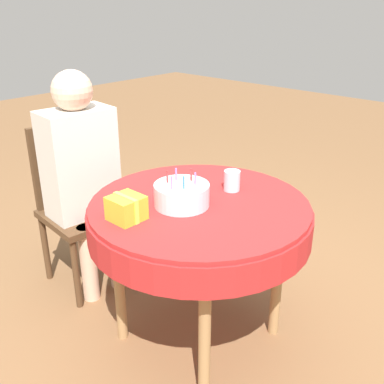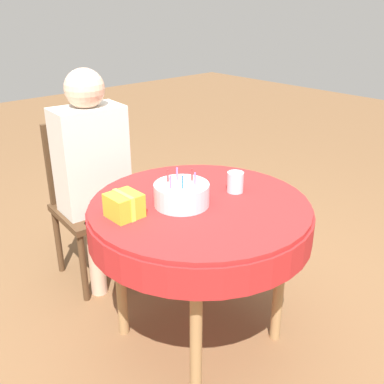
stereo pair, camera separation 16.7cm
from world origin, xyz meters
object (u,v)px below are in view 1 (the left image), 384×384
chair (77,200)px  birthday_cake (182,195)px  drinking_glass (232,181)px  gift_box (126,208)px  person (82,165)px

chair → birthday_cake: bearing=-84.9°
chair → drinking_glass: size_ratio=9.74×
chair → gift_box: chair is taller
drinking_glass → chair: bearing=107.0°
chair → gift_box: (-0.25, -0.75, 0.28)m
person → birthday_cake: 0.73m
chair → birthday_cake: size_ratio=3.86×
chair → birthday_cake: chair is taller
birthday_cake → drinking_glass: 0.28m
person → drinking_glass: (0.28, -0.79, 0.04)m
person → gift_box: 0.70m
birthday_cake → gift_box: (-0.25, 0.07, 0.00)m
person → chair: bearing=90.0°
person → birthday_cake: bearing=-84.2°
birthday_cake → gift_box: size_ratio=1.81×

